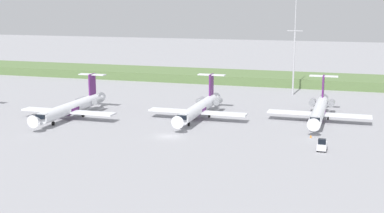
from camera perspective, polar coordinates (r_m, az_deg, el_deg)
name	(u,v)px	position (r m, az deg, el deg)	size (l,w,h in m)	color
ground_plane	(208,108)	(134.99, 1.69, -0.21)	(500.00, 500.00, 0.00)	#939399
grass_berm	(246,77)	(181.15, 5.82, 3.10)	(320.00, 20.00, 2.87)	#597542
regional_jet_second	(72,107)	(126.46, -12.75, -0.08)	(22.81, 31.00, 9.00)	silver
regional_jet_third	(199,108)	(122.77, 0.78, -0.13)	(22.81, 31.00, 9.00)	silver
regional_jet_fourth	(319,110)	(123.96, 13.45, -0.33)	(22.81, 31.00, 9.00)	silver
antenna_mast	(294,55)	(155.84, 10.85, 5.45)	(4.40, 0.50, 28.28)	#B2B2B7
baggage_tug	(322,145)	(99.40, 13.72, -4.06)	(1.72, 3.20, 2.30)	silver
safety_cone_front_marker	(311,136)	(108.60, 12.58, -3.12)	(0.44, 0.44, 0.55)	orange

